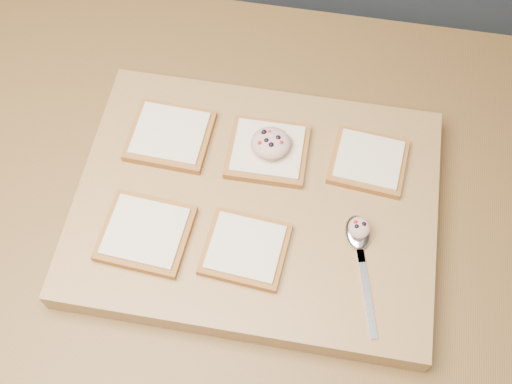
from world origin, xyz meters
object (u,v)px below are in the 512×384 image
bread_far_center (268,151)px  tuna_salad_dollop (271,143)px  cutting_board (256,205)px  spoon (359,241)px

bread_far_center → tuna_salad_dollop: size_ratio=2.03×
bread_far_center → cutting_board: bearing=-93.1°
spoon → tuna_salad_dollop: bearing=139.7°
cutting_board → tuna_salad_dollop: tuna_salad_dollop is taller
tuna_salad_dollop → spoon: tuna_salad_dollop is taller
bread_far_center → tuna_salad_dollop: bearing=0.6°
cutting_board → tuna_salad_dollop: 0.10m
cutting_board → tuna_salad_dollop: (0.01, 0.08, 0.05)m
cutting_board → bread_far_center: bearing=86.9°
bread_far_center → spoon: (0.16, -0.13, -0.00)m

